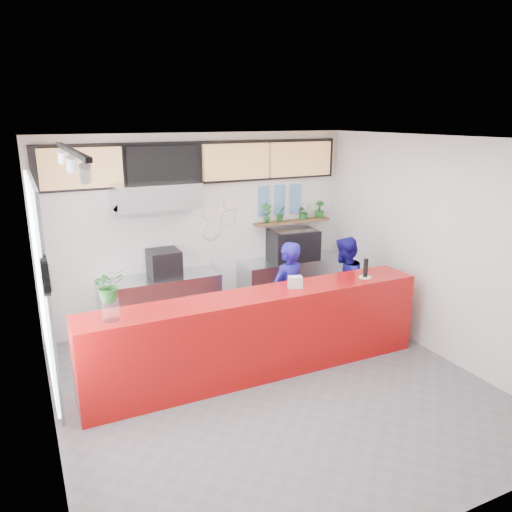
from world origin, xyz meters
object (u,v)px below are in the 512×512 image
object	(u,v)px
staff_center	(287,296)
panini_oven	(164,263)
pepper_mill	(366,268)
staff_right	(343,286)
service_counter	(259,334)
espresso_machine	(293,244)

from	to	relation	value
staff_center	panini_oven	bearing A→B (deg)	-61.86
staff_center	pepper_mill	xyz separation A→B (m)	(0.89, -0.58, 0.46)
pepper_mill	staff_right	bearing A→B (deg)	79.01
pepper_mill	panini_oven	bearing A→B (deg)	141.19
service_counter	pepper_mill	xyz separation A→B (m)	(1.59, -0.05, 0.69)
espresso_machine	staff_center	distance (m)	1.56
service_counter	panini_oven	world-z (taller)	panini_oven
service_counter	espresso_machine	xyz separation A→B (m)	(1.51, 1.80, 0.60)
panini_oven	pepper_mill	xyz separation A→B (m)	(2.31, -1.85, 0.14)
panini_oven	staff_right	distance (m)	2.73
staff_right	pepper_mill	bearing A→B (deg)	43.50
panini_oven	staff_right	size ratio (longest dim) A/B	0.30
staff_right	pepper_mill	world-z (taller)	staff_right
service_counter	pepper_mill	world-z (taller)	pepper_mill
staff_right	pepper_mill	distance (m)	0.83
service_counter	staff_center	distance (m)	0.90
panini_oven	pepper_mill	bearing A→B (deg)	-38.61
espresso_machine	pepper_mill	bearing A→B (deg)	-82.66
panini_oven	pepper_mill	size ratio (longest dim) A/B	1.79
staff_right	panini_oven	bearing A→B (deg)	-61.67
panini_oven	espresso_machine	xyz separation A→B (m)	(2.22, 0.00, 0.05)
service_counter	staff_right	bearing A→B (deg)	19.37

